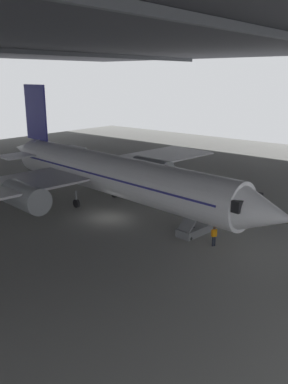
% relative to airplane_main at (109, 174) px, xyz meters
% --- Properties ---
extents(ground_plane, '(110.00, 110.00, 0.00)m').
position_rel_airplane_main_xyz_m(ground_plane, '(-2.28, -2.41, -3.65)').
color(ground_plane, gray).
extents(hangar_structure, '(121.00, 99.00, 18.75)m').
position_rel_airplane_main_xyz_m(hangar_structure, '(-2.36, 11.35, 14.46)').
color(hangar_structure, '#4C4F54').
rests_on(hangar_structure, ground_plane).
extents(airplane_main, '(39.25, 40.57, 12.52)m').
position_rel_airplane_main_xyz_m(airplane_main, '(0.00, 0.00, 0.00)').
color(airplane_main, white).
rests_on(airplane_main, ground_plane).
extents(boarding_stairs, '(4.52, 1.82, 4.88)m').
position_rel_airplane_main_xyz_m(boarding_stairs, '(-0.20, -11.21, -2.90)').
color(boarding_stairs, slate).
rests_on(boarding_stairs, ground_plane).
extents(crew_worker_by_stairs, '(0.49, 0.37, 1.69)m').
position_rel_airplane_main_xyz_m(crew_worker_by_stairs, '(-1.75, -13.87, -2.68)').
color(crew_worker_by_stairs, '#232838').
rests_on(crew_worker_by_stairs, ground_plane).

